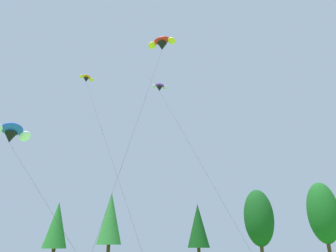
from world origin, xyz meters
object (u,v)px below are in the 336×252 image
parafoil_kite_high_red_yellow (162,43)px  parafoil_kite_mid_orange (86,79)px  parafoil_kite_far_purple (160,87)px  parafoil_kite_low_blue_white (11,133)px

parafoil_kite_high_red_yellow → parafoil_kite_mid_orange: bearing=127.7°
parafoil_kite_far_purple → parafoil_kite_mid_orange: bearing=156.3°
parafoil_kite_high_red_yellow → parafoil_kite_far_purple: (1.32, 6.81, -2.21)m
parafoil_kite_high_red_yellow → parafoil_kite_far_purple: parafoil_kite_high_red_yellow is taller
parafoil_kite_far_purple → parafoil_kite_high_red_yellow: bearing=-100.9°
parafoil_kite_low_blue_white → parafoil_kite_far_purple: bearing=29.1°
parafoil_kite_mid_orange → parafoil_kite_far_purple: size_ratio=1.11×
parafoil_kite_far_purple → parafoil_kite_low_blue_white: (-15.43, -8.58, -10.96)m
parafoil_kite_mid_orange → parafoil_kite_low_blue_white: 19.38m
parafoil_kite_high_red_yellow → parafoil_kite_low_blue_white: (-14.11, -1.77, -13.18)m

